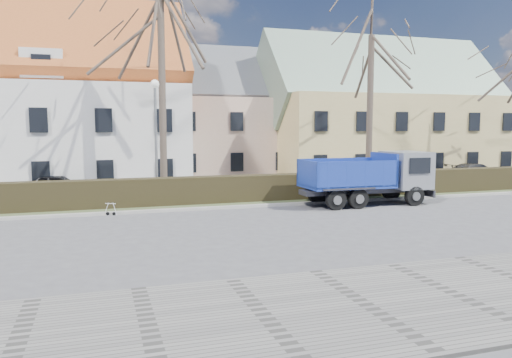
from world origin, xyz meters
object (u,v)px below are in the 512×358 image
object	(u,v)px
dump_truck	(362,178)
cart_frame	(106,208)
streetlight	(156,142)
parked_car_a	(59,186)
parked_car_b	(476,172)

from	to	relation	value
dump_truck	cart_frame	xyz separation A→B (m)	(-11.81, 0.76, -1.02)
streetlight	cart_frame	distance (m)	4.46
streetlight	parked_car_a	distance (m)	6.66
cart_frame	parked_car_a	size ratio (longest dim) A/B	0.18
cart_frame	parked_car_a	bearing A→B (deg)	109.50
parked_car_b	cart_frame	bearing A→B (deg)	97.69
dump_truck	parked_car_a	size ratio (longest dim) A/B	1.81
dump_truck	streetlight	distance (m)	10.10
parked_car_b	dump_truck	bearing A→B (deg)	112.07
cart_frame	streetlight	bearing A→B (deg)	46.41
dump_truck	parked_car_a	xyz separation A→B (m)	(-14.12, 7.31, -0.70)
streetlight	parked_car_b	distance (m)	22.50
streetlight	parked_car_a	xyz separation A→B (m)	(-4.74, 4.00, -2.42)
dump_truck	cart_frame	bearing A→B (deg)	176.32
streetlight	parked_car_b	bearing A→B (deg)	9.09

